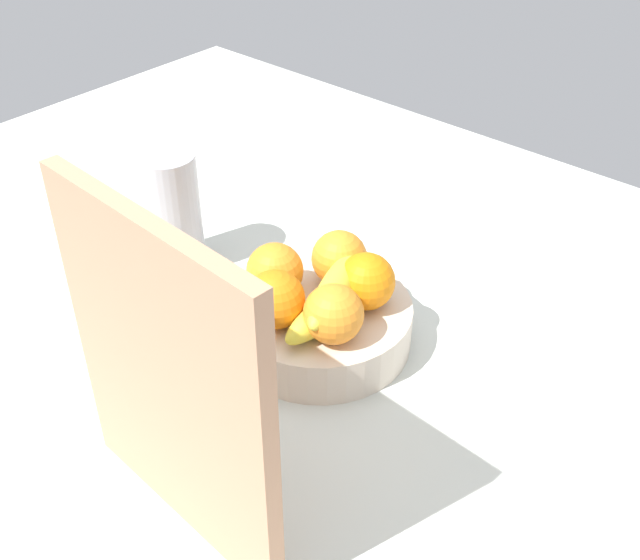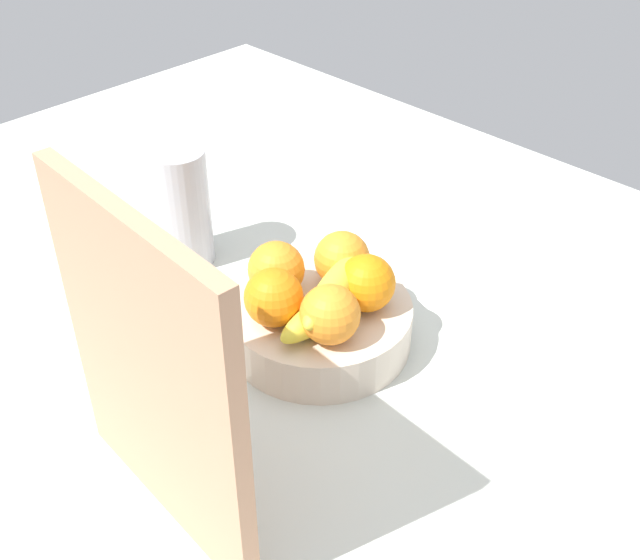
{
  "view_description": "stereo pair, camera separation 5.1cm",
  "coord_description": "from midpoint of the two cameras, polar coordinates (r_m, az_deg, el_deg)",
  "views": [
    {
      "loc": [
        -54.64,
        57.17,
        68.1
      ],
      "look_at": [
        -2.38,
        -2.8,
        10.01
      ],
      "focal_mm": 44.42,
      "sensor_mm": 36.0,
      "label": 1
    },
    {
      "loc": [
        -58.37,
        53.71,
        68.1
      ],
      "look_at": [
        -2.38,
        -2.8,
        10.01
      ],
      "focal_mm": 44.42,
      "sensor_mm": 36.0,
      "label": 2
    }
  ],
  "objects": [
    {
      "name": "thermos_tumbler",
      "position": [
        1.16,
        -8.73,
        5.19
      ],
      "size": [
        8.47,
        8.47,
        18.14
      ],
      "primitive_type": "cylinder",
      "color": "#B2B1B8",
      "rests_on": "ground_plane"
    },
    {
      "name": "ground_plane",
      "position": [
        1.05,
        -0.61,
        -5.19
      ],
      "size": [
        180.0,
        140.0,
        3.0
      ],
      "primitive_type": "cube",
      "color": "silver"
    },
    {
      "name": "orange_center",
      "position": [
        0.94,
        2.28,
        -2.52
      ],
      "size": [
        7.36,
        7.36,
        7.36
      ],
      "primitive_type": "sphere",
      "color": "orange",
      "rests_on": "fruit_bowl"
    },
    {
      "name": "orange_back_right",
      "position": [
        1.03,
        3.01,
        1.51
      ],
      "size": [
        7.36,
        7.36,
        7.36
      ],
      "primitive_type": "sphere",
      "color": "orange",
      "rests_on": "fruit_bowl"
    },
    {
      "name": "cutting_board",
      "position": [
        0.74,
        -10.15,
        -7.06
      ],
      "size": [
        28.06,
        3.46,
        36.0
      ],
      "primitive_type": "cube",
      "rotation": [
        0.0,
        0.0,
        -0.06
      ],
      "color": "tan",
      "rests_on": "ground_plane"
    },
    {
      "name": "orange_back_left",
      "position": [
        0.99,
        4.83,
        -0.25
      ],
      "size": [
        7.36,
        7.36,
        7.36
      ],
      "primitive_type": "sphere",
      "color": "orange",
      "rests_on": "fruit_bowl"
    },
    {
      "name": "fruit_bowl",
      "position": [
        1.03,
        1.42,
        -3.18
      ],
      "size": [
        23.78,
        23.78,
        6.01
      ],
      "primitive_type": "cylinder",
      "color": "beige",
      "rests_on": "ground_plane"
    },
    {
      "name": "banana_bunch",
      "position": [
        0.97,
        2.41,
        -1.33
      ],
      "size": [
        9.78,
        18.49,
        6.2
      ],
      "color": "yellow",
      "rests_on": "fruit_bowl"
    },
    {
      "name": "orange_front_right",
      "position": [
        0.96,
        -1.84,
        -1.3
      ],
      "size": [
        7.36,
        7.36,
        7.36
      ],
      "primitive_type": "sphere",
      "color": "orange",
      "rests_on": "fruit_bowl"
    },
    {
      "name": "orange_front_left",
      "position": [
        1.01,
        -1.73,
        0.75
      ],
      "size": [
        7.36,
        7.36,
        7.36
      ],
      "primitive_type": "sphere",
      "color": "orange",
      "rests_on": "fruit_bowl"
    }
  ]
}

